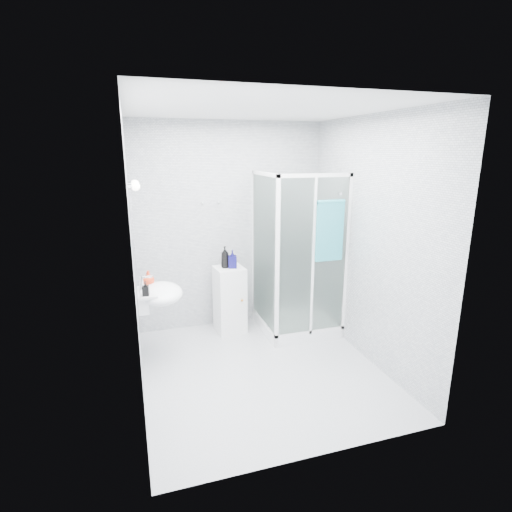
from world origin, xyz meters
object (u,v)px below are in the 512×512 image
object	(u,v)px
shampoo_bottle_a	(225,257)
shampoo_bottle_b	(232,259)
storage_cabinet	(230,300)
hand_towel	(330,229)
shower_enclosure	(293,298)
soap_dispenser_orange	(148,278)
soap_dispenser_black	(146,289)
wall_basin	(158,294)

from	to	relation	value
shampoo_bottle_a	shampoo_bottle_b	bearing A→B (deg)	-20.46
storage_cabinet	hand_towel	world-z (taller)	hand_towel
shower_enclosure	hand_towel	size ratio (longest dim) A/B	2.88
shower_enclosure	soap_dispenser_orange	distance (m)	1.82
storage_cabinet	hand_towel	distance (m)	1.55
shampoo_bottle_a	soap_dispenser_orange	distance (m)	1.05
hand_towel	shampoo_bottle_b	xyz separation A→B (m)	(-0.97, 0.65, -0.43)
shower_enclosure	hand_towel	world-z (taller)	shower_enclosure
shampoo_bottle_b	soap_dispenser_black	world-z (taller)	shampoo_bottle_b
shampoo_bottle_a	hand_towel	bearing A→B (deg)	-32.80
wall_basin	shampoo_bottle_a	distance (m)	1.06
hand_towel	shampoo_bottle_b	distance (m)	1.24
wall_basin	soap_dispenser_orange	distance (m)	0.21
soap_dispenser_orange	soap_dispenser_black	distance (m)	0.32
shower_enclosure	soap_dispenser_orange	xyz separation A→B (m)	(-1.74, -0.19, 0.49)
shower_enclosure	hand_towel	distance (m)	1.05
wall_basin	shower_enclosure	bearing A→B (deg)	10.81
shower_enclosure	shampoo_bottle_a	size ratio (longest dim) A/B	7.44
shower_enclosure	shampoo_bottle_a	xyz separation A→B (m)	(-0.80, 0.28, 0.53)
wall_basin	shampoo_bottle_a	size ratio (longest dim) A/B	2.08
storage_cabinet	soap_dispenser_orange	bearing A→B (deg)	-160.63
shower_enclosure	hand_towel	xyz separation A→B (m)	(0.25, -0.40, 0.94)
hand_towel	wall_basin	bearing A→B (deg)	177.45
wall_basin	soap_dispenser_black	size ratio (longest dim) A/B	3.96
hand_towel	storage_cabinet	bearing A→B (deg)	146.44
hand_towel	soap_dispenser_orange	bearing A→B (deg)	174.02
shampoo_bottle_b	soap_dispenser_orange	size ratio (longest dim) A/B	1.41
shower_enclosure	shampoo_bottle_a	distance (m)	1.00
soap_dispenser_orange	wall_basin	bearing A→B (deg)	-56.39
shampoo_bottle_b	shower_enclosure	bearing A→B (deg)	-18.95
hand_towel	shampoo_bottle_b	world-z (taller)	hand_towel
shower_enclosure	wall_basin	xyz separation A→B (m)	(-1.66, -0.32, 0.35)
storage_cabinet	hand_towel	size ratio (longest dim) A/B	1.21
soap_dispenser_black	wall_basin	bearing A→B (deg)	56.86
shower_enclosure	shampoo_bottle_a	world-z (taller)	shower_enclosure
shampoo_bottle_a	soap_dispenser_orange	size ratio (longest dim) A/B	1.69
shower_enclosure	soap_dispenser_orange	bearing A→B (deg)	-173.67
shampoo_bottle_b	soap_dispenser_orange	world-z (taller)	shampoo_bottle_b
hand_towel	shampoo_bottle_a	xyz separation A→B (m)	(-1.05, 0.68, -0.41)
wall_basin	shampoo_bottle_a	xyz separation A→B (m)	(0.85, 0.59, 0.18)
wall_basin	hand_towel	xyz separation A→B (m)	(1.91, -0.09, 0.59)
soap_dispenser_orange	soap_dispenser_black	size ratio (longest dim) A/B	1.12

